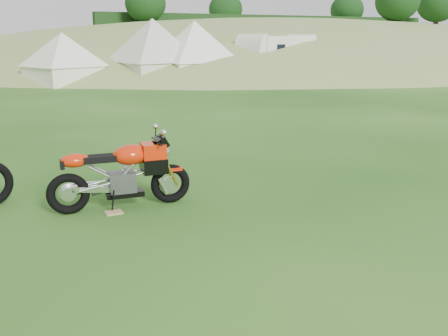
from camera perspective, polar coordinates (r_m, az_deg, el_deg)
name	(u,v)px	position (r m, az deg, el deg)	size (l,w,h in m)	color
ground	(226,238)	(5.73, 0.23, -8.02)	(120.00, 120.00, 0.00)	#19440E
hillside	(276,60)	(51.95, 6.00, 12.22)	(80.00, 64.00, 8.00)	#80964C
hedgerow	(276,60)	(51.95, 6.00, 12.22)	(36.00, 1.20, 8.60)	black
sport_motorcycle	(120,169)	(6.69, -11.80, -0.11)	(1.79, 0.45, 1.08)	red
plywood_board	(114,213)	(6.66, -12.48, -4.99)	(0.22, 0.17, 0.02)	tan
tent_left	(63,58)	(25.39, -17.89, 11.88)	(2.89, 2.89, 2.51)	white
tent_mid	(153,53)	(25.80, -8.08, 12.91)	(3.36, 3.36, 2.91)	beige
tent_right	(195,53)	(26.09, -3.37, 12.99)	(3.30, 3.30, 2.86)	white
caravan	(277,57)	(28.59, 6.11, 12.55)	(4.96, 2.21, 2.32)	silver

